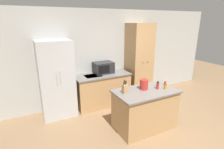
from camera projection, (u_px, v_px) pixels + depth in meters
ground_plane at (165, 139)px, 3.55m from camera, size 14.00×14.00×0.00m
wall_back at (113, 56)px, 5.14m from camera, size 7.20×0.06×2.60m
refrigerator at (57, 79)px, 4.21m from camera, size 0.79×0.66×1.87m
back_counter at (102, 89)px, 4.89m from camera, size 1.52×0.66×0.89m
pantry_cabinet at (139, 62)px, 5.22m from camera, size 0.67×0.63×2.23m
kitchen_island at (145, 109)px, 3.81m from camera, size 1.34×0.78×0.88m
microwave at (103, 68)px, 4.83m from camera, size 0.53×0.38×0.31m
knife_block at (125, 89)px, 3.52m from camera, size 0.10×0.08×0.29m
spice_bottle_tall_dark at (166, 87)px, 3.75m from camera, size 0.06×0.06×0.12m
spice_bottle_short_red at (158, 85)px, 3.76m from camera, size 0.06×0.06×0.17m
spice_bottle_amber_oil at (165, 84)px, 3.96m from camera, size 0.05×0.05×0.10m
spice_bottle_green_herb at (157, 84)px, 3.91m from camera, size 0.05×0.05×0.11m
kettle at (144, 84)px, 3.73m from camera, size 0.18×0.18×0.25m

